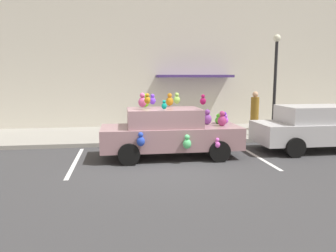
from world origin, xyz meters
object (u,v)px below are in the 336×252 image
(parked_sedan_behind, at_px, (319,128))
(pedestrian_near_shopfront, at_px, (255,112))
(street_lamp_post, at_px, (275,75))
(teddy_bear_on_sidewalk, at_px, (182,130))
(plush_covered_car, at_px, (170,132))

(parked_sedan_behind, distance_m, pedestrian_near_shopfront, 3.88)
(street_lamp_post, bearing_deg, teddy_bear_on_sidewalk, 178.46)
(parked_sedan_behind, relative_size, street_lamp_post, 1.12)
(plush_covered_car, xyz_separation_m, pedestrian_near_shopfront, (4.50, 4.01, 0.14))
(teddy_bear_on_sidewalk, bearing_deg, parked_sedan_behind, -26.34)
(parked_sedan_behind, height_order, street_lamp_post, street_lamp_post)
(teddy_bear_on_sidewalk, distance_m, pedestrian_near_shopfront, 4.04)
(parked_sedan_behind, height_order, pedestrian_near_shopfront, pedestrian_near_shopfront)
(plush_covered_car, height_order, pedestrian_near_shopfront, plush_covered_car)
(plush_covered_car, relative_size, street_lamp_post, 1.08)
(street_lamp_post, bearing_deg, parked_sedan_behind, -72.00)
(street_lamp_post, relative_size, pedestrian_near_shopfront, 2.33)
(plush_covered_car, xyz_separation_m, parked_sedan_behind, (5.23, 0.20, -0.02))
(parked_sedan_behind, relative_size, pedestrian_near_shopfront, 2.61)
(street_lamp_post, bearing_deg, pedestrian_near_shopfront, 91.84)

